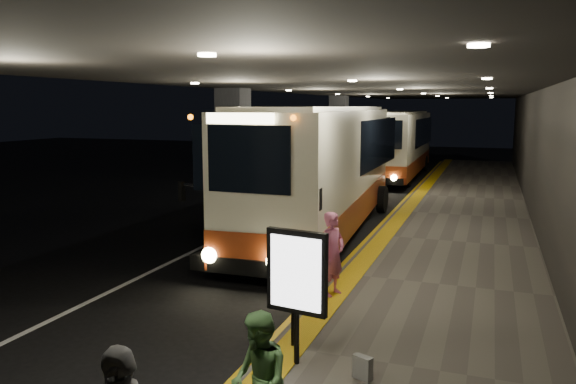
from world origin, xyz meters
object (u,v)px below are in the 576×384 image
Objects in this scene: coach_main at (323,175)px; coach_second at (398,147)px; info_sign at (297,275)px; bag_polka at (363,368)px; stanchion_post at (293,310)px; passenger_waiting_green at (259,381)px; passenger_boarding at (333,254)px.

coach_second is at bearing 86.11° from coach_main.
coach_main is 6.09× the size of info_sign.
coach_main reaches higher than info_sign.
bag_polka is at bearing -83.09° from coach_second.
stanchion_post is at bearing 151.56° from bag_polka.
passenger_waiting_green is at bearing -78.46° from stanchion_post.
coach_second reaches higher than passenger_boarding.
info_sign reaches higher than passenger_waiting_green.
passenger_waiting_green is (2.54, -11.03, -0.89)m from coach_main.
coach_main is 14.42m from coach_second.
info_sign is at bearing -155.74° from passenger_boarding.
passenger_waiting_green reaches higher than bag_polka.
coach_second reaches higher than info_sign.
passenger_boarding is at bearing -75.31° from coach_main.
stanchion_post is (2.01, -8.44, -1.06)m from coach_main.
passenger_waiting_green is 2.14m from info_sign.
passenger_boarding is 1.10× the size of passenger_waiting_green.
bag_polka is at bearing -139.26° from passenger_boarding.
coach_second is at bearing 94.94° from stanchion_post.
stanchion_post is at bearing 123.70° from info_sign.
coach_second is 22.97m from stanchion_post.
passenger_boarding is 5.04× the size of bag_polka.
info_sign reaches higher than bag_polka.
coach_main is 9.81m from bag_polka.
coach_main is 9.28m from info_sign.
coach_second reaches higher than passenger_waiting_green.
info_sign is at bearing 172.34° from bag_polka.
stanchion_post is (1.98, -22.86, -0.94)m from coach_second.
bag_polka is at bearing -73.95° from coach_main.
passenger_waiting_green is at bearing -154.98° from passenger_boarding.
passenger_waiting_green is (2.51, -25.45, -0.76)m from coach_second.
info_sign is at bearing -85.50° from coach_second.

